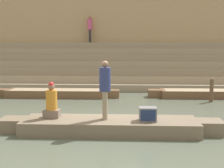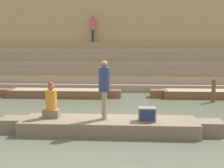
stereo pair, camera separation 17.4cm
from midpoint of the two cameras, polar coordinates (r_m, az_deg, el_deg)
ground_plane at (r=10.20m, az=-0.22°, el=-7.35°), size 120.00×120.00×0.00m
ghat_steps at (r=20.05m, az=1.88°, el=2.47°), size 36.00×4.38×2.81m
back_wall at (r=22.18m, az=2.11°, el=9.56°), size 34.20×1.28×7.24m
rowboat_main at (r=9.22m, az=0.02°, el=-7.54°), size 6.52×1.53×0.39m
person_standing at (r=9.03m, az=-0.86°, el=-0.30°), size 0.33×0.33×1.71m
person_rowing at (r=9.49m, az=-10.54°, el=-3.47°), size 0.47×0.37×1.08m
tv_set at (r=8.99m, az=6.97°, el=-5.50°), size 0.50×0.41×0.39m
moored_boat_shore at (r=15.95m, az=-9.45°, el=-1.60°), size 6.33×1.21×0.38m
moored_boat_distant at (r=16.21m, az=17.82°, el=-1.69°), size 5.93×1.21×0.38m
mooring_post at (r=14.92m, az=18.39°, el=-1.17°), size 0.17×0.17×1.05m
person_on_steps at (r=21.45m, az=-3.31°, el=10.37°), size 0.31×0.31×1.79m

